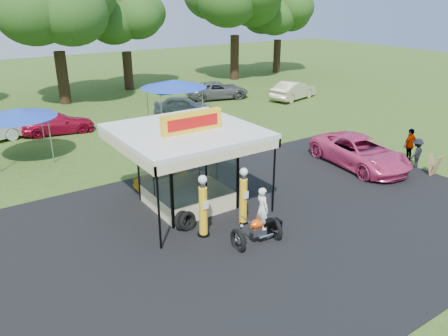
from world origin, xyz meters
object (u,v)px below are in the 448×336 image
(bg_car_b, at_px, (58,123))
(bg_car_e, at_px, (293,90))
(a_frame_sign, at_px, (434,165))
(bg_car_d, at_px, (218,90))
(kiosk_car, at_px, (164,178))
(bg_car_c, at_px, (183,106))
(motorcycle, at_px, (260,221))
(spectator_east_a, at_px, (416,153))
(tent_west, at_px, (16,114))
(tent_east, at_px, (174,84))
(gas_station_kiosk, at_px, (187,166))
(pink_sedan, at_px, (360,152))
(gas_pump_right, at_px, (243,197))
(spectator_east_b, at_px, (410,145))
(gas_pump_left, at_px, (203,208))

(bg_car_b, relative_size, bg_car_e, 0.94)
(a_frame_sign, distance_m, bg_car_d, 20.68)
(kiosk_car, relative_size, bg_car_c, 0.66)
(motorcycle, relative_size, bg_car_b, 0.50)
(bg_car_b, bearing_deg, spectator_east_a, -131.88)
(tent_west, bearing_deg, kiosk_car, -58.64)
(a_frame_sign, bearing_deg, bg_car_b, 119.35)
(bg_car_c, relative_size, tent_east, 0.96)
(spectator_east_a, distance_m, bg_car_c, 16.81)
(kiosk_car, xyz_separation_m, bg_car_d, (12.53, 14.53, 0.26))
(kiosk_car, distance_m, bg_car_e, 20.67)
(tent_west, bearing_deg, tent_east, 8.72)
(gas_station_kiosk, bearing_deg, bg_car_b, 97.20)
(tent_west, distance_m, tent_east, 10.27)
(bg_car_d, distance_m, bg_car_e, 6.52)
(pink_sedan, relative_size, bg_car_e, 1.18)
(bg_car_c, xyz_separation_m, bg_car_e, (10.58, -0.50, 0.06))
(spectator_east_a, relative_size, bg_car_c, 0.37)
(pink_sedan, bearing_deg, motorcycle, -153.62)
(kiosk_car, distance_m, bg_car_b, 11.84)
(motorcycle, bearing_deg, gas_pump_right, 80.19)
(pink_sedan, relative_size, spectator_east_b, 3.15)
(gas_pump_left, distance_m, gas_pump_right, 1.78)
(bg_car_e, bearing_deg, bg_car_d, 38.40)
(kiosk_car, relative_size, spectator_east_b, 1.56)
(bg_car_c, bearing_deg, spectator_east_b, -130.98)
(gas_pump_right, height_order, bg_car_e, gas_pump_right)
(bg_car_c, bearing_deg, bg_car_b, 115.69)
(gas_station_kiosk, relative_size, pink_sedan, 0.95)
(gas_pump_right, xyz_separation_m, bg_car_c, (6.19, 15.95, -0.39))
(pink_sedan, distance_m, spectator_east_b, 3.04)
(motorcycle, distance_m, a_frame_sign, 11.17)
(gas_pump_left, xyz_separation_m, pink_sedan, (10.49, 1.56, -0.38))
(a_frame_sign, height_order, bg_car_c, bg_car_c)
(gas_pump_right, relative_size, tent_west, 0.57)
(kiosk_car, bearing_deg, bg_car_e, -59.13)
(spectator_east_b, height_order, tent_west, tent_west)
(motorcycle, distance_m, bg_car_c, 18.64)
(bg_car_d, height_order, bg_car_e, bg_car_e)
(bg_car_c, distance_m, bg_car_d, 6.37)
(gas_pump_right, bearing_deg, a_frame_sign, -6.86)
(bg_car_e, bearing_deg, gas_station_kiosk, 111.22)
(kiosk_car, distance_m, bg_car_c, 13.21)
(motorcycle, bearing_deg, tent_east, 76.17)
(spectator_east_b, bearing_deg, spectator_east_a, 51.63)
(gas_station_kiosk, distance_m, bg_car_e, 21.90)
(bg_car_b, distance_m, tent_east, 7.96)
(gas_pump_right, distance_m, bg_car_e, 22.80)
(bg_car_e, bearing_deg, tent_east, 81.89)
(gas_station_kiosk, relative_size, tent_west, 1.32)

